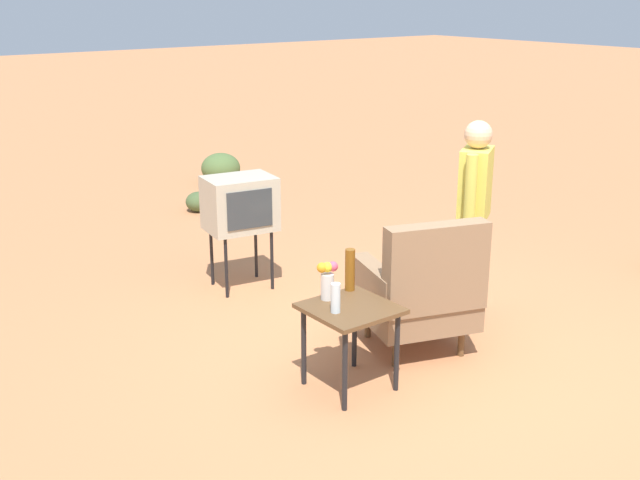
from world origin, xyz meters
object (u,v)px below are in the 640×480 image
Objects in this scene: side_table at (350,318)px; bottle_tall_amber at (350,270)px; armchair at (421,290)px; bottle_short_clear at (336,298)px; person_standing at (474,208)px; flower_vase at (327,279)px; tv_on_stand at (240,204)px.

bottle_tall_amber reaches higher than side_table.
side_table is (0.77, 0.12, 0.01)m from armchair.
person_standing is at bearing -167.77° from bottle_short_clear.
bottle_short_clear is 0.24m from flower_vase.
tv_on_stand is 1.85m from bottle_tall_amber.
tv_on_stand is 3.89× the size of flower_vase.
side_table is 1.98× the size of bottle_tall_amber.
tv_on_stand is (-0.41, -2.07, 0.27)m from side_table.
bottle_short_clear is (0.33, 0.25, -0.05)m from bottle_tall_amber.
bottle_short_clear is (0.91, 0.13, 0.20)m from armchair.
bottle_tall_amber is (0.58, -0.12, 0.25)m from armchair.
flower_vase is (0.04, -0.20, 0.23)m from side_table.
armchair is at bearing -171.43° from side_table.
person_standing reaches higher than side_table.
armchair is 0.94m from bottle_short_clear.
tv_on_stand is at bearing -103.76° from flower_vase.
person_standing is at bearing -167.30° from side_table.
flower_vase reaches higher than bottle_short_clear.
side_table is at bearing -173.03° from bottle_short_clear.
armchair reaches higher than flower_vase.
flower_vase is at bearing -5.78° from armchair.
armchair reaches higher than bottle_tall_amber.
bottle_short_clear is (1.69, 0.37, -0.24)m from person_standing.
tv_on_stand is at bearing -101.35° from side_table.
side_table is at bearing 51.85° from bottle_tall_amber.
bottle_short_clear is at bearing 75.09° from tv_on_stand.
bottle_short_clear is at bearing 6.97° from side_table.
bottle_tall_amber is (-0.19, -0.24, 0.24)m from side_table.
tv_on_stand is at bearing -79.80° from armchair.
side_table is at bearing 8.57° from armchair.
flower_vase is at bearing 76.24° from tv_on_stand.
armchair is 0.65× the size of person_standing.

